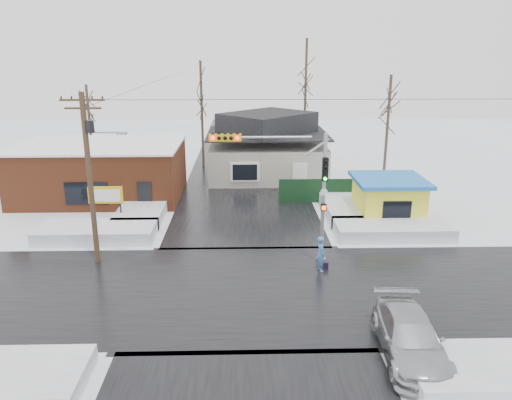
{
  "coord_description": "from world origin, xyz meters",
  "views": [
    {
      "loc": [
        -0.1,
        -21.5,
        11.0
      ],
      "look_at": [
        0.57,
        4.84,
        3.0
      ],
      "focal_mm": 35.0,
      "sensor_mm": 36.0,
      "label": 1
    }
  ],
  "objects_px": {
    "traffic_signal": "(293,182)",
    "utility_pole": "(90,169)",
    "kiosk": "(388,199)",
    "pedestrian": "(321,254)",
    "car": "(410,338)",
    "marquee_sign": "(106,196)"
  },
  "relations": [
    {
      "from": "kiosk",
      "to": "pedestrian",
      "type": "distance_m",
      "value": 9.79
    },
    {
      "from": "utility_pole",
      "to": "car",
      "type": "distance_m",
      "value": 17.15
    },
    {
      "from": "pedestrian",
      "to": "car",
      "type": "bearing_deg",
      "value": -173.7
    },
    {
      "from": "kiosk",
      "to": "pedestrian",
      "type": "bearing_deg",
      "value": -125.48
    },
    {
      "from": "pedestrian",
      "to": "traffic_signal",
      "type": "bearing_deg",
      "value": 46.16
    },
    {
      "from": "pedestrian",
      "to": "car",
      "type": "distance_m",
      "value": 7.84
    },
    {
      "from": "utility_pole",
      "to": "kiosk",
      "type": "relative_size",
      "value": 1.96
    },
    {
      "from": "utility_pole",
      "to": "car",
      "type": "height_order",
      "value": "utility_pole"
    },
    {
      "from": "traffic_signal",
      "to": "kiosk",
      "type": "relative_size",
      "value": 1.52
    },
    {
      "from": "utility_pole",
      "to": "car",
      "type": "relative_size",
      "value": 1.69
    },
    {
      "from": "traffic_signal",
      "to": "car",
      "type": "distance_m",
      "value": 9.93
    },
    {
      "from": "traffic_signal",
      "to": "pedestrian",
      "type": "height_order",
      "value": "traffic_signal"
    },
    {
      "from": "utility_pole",
      "to": "marquee_sign",
      "type": "bearing_deg",
      "value": 100.13
    },
    {
      "from": "marquee_sign",
      "to": "pedestrian",
      "type": "height_order",
      "value": "marquee_sign"
    },
    {
      "from": "kiosk",
      "to": "car",
      "type": "distance_m",
      "value": 15.9
    },
    {
      "from": "pedestrian",
      "to": "marquee_sign",
      "type": "bearing_deg",
      "value": 49.89
    },
    {
      "from": "marquee_sign",
      "to": "car",
      "type": "bearing_deg",
      "value": -44.96
    },
    {
      "from": "car",
      "to": "pedestrian",
      "type": "bearing_deg",
      "value": 109.98
    },
    {
      "from": "utility_pole",
      "to": "marquee_sign",
      "type": "xyz_separation_m",
      "value": [
        -1.07,
        5.99,
        -3.19
      ]
    },
    {
      "from": "marquee_sign",
      "to": "pedestrian",
      "type": "distance_m",
      "value": 14.87
    },
    {
      "from": "traffic_signal",
      "to": "utility_pole",
      "type": "xyz_separation_m",
      "value": [
        -10.36,
        0.53,
        0.57
      ]
    },
    {
      "from": "utility_pole",
      "to": "pedestrian",
      "type": "bearing_deg",
      "value": -7.13
    }
  ]
}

